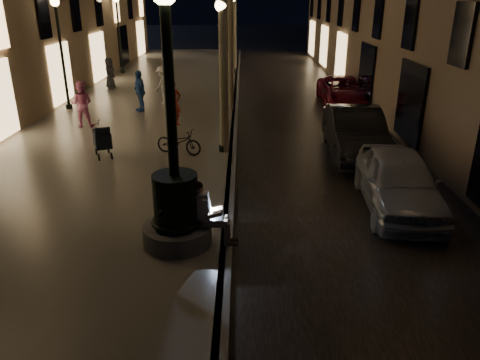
{
  "coord_description": "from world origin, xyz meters",
  "views": [
    {
      "loc": [
        0.33,
        -6.48,
        4.99
      ],
      "look_at": [
        0.28,
        3.0,
        1.19
      ],
      "focal_mm": 35.0,
      "sensor_mm": 36.0,
      "label": 1
    }
  ],
  "objects_px": {
    "lamp_curb_b": "(229,34)",
    "lamp_left_b": "(60,38)",
    "lamp_curb_a": "(222,56)",
    "bicycle": "(179,142)",
    "lamp_curb_d": "(235,17)",
    "car_third": "(344,90)",
    "car_front": "(399,181)",
    "pedestrian_pink": "(82,104)",
    "pedestrian_white": "(163,85)",
    "pedestrian_blue": "(140,91)",
    "stroller": "(102,139)",
    "pedestrian_red": "(174,103)",
    "fountain_lamppost": "(176,198)",
    "lamp_curb_c": "(233,23)",
    "lamp_left_c": "(118,23)",
    "pedestrian_dark": "(110,73)",
    "car_second": "(355,133)",
    "seated_man_laptop": "(207,211)"
  },
  "relations": [
    {
      "from": "lamp_curb_b",
      "to": "pedestrian_dark",
      "type": "distance_m",
      "value": 7.45
    },
    {
      "from": "pedestrian_white",
      "to": "lamp_left_b",
      "type": "bearing_deg",
      "value": -48.16
    },
    {
      "from": "lamp_left_b",
      "to": "car_front",
      "type": "distance_m",
      "value": 15.39
    },
    {
      "from": "stroller",
      "to": "car_second",
      "type": "xyz_separation_m",
      "value": [
        8.02,
        0.8,
        -0.01
      ]
    },
    {
      "from": "lamp_curb_a",
      "to": "pedestrian_dark",
      "type": "height_order",
      "value": "lamp_curb_a"
    },
    {
      "from": "lamp_left_b",
      "to": "pedestrian_white",
      "type": "distance_m",
      "value": 4.73
    },
    {
      "from": "lamp_curb_b",
      "to": "pedestrian_pink",
      "type": "bearing_deg",
      "value": -137.84
    },
    {
      "from": "pedestrian_blue",
      "to": "bicycle",
      "type": "xyz_separation_m",
      "value": [
        2.41,
        -5.83,
        -0.47
      ]
    },
    {
      "from": "fountain_lamppost",
      "to": "lamp_left_b",
      "type": "bearing_deg",
      "value": 118.07
    },
    {
      "from": "car_front",
      "to": "pedestrian_red",
      "type": "bearing_deg",
      "value": 137.13
    },
    {
      "from": "pedestrian_blue",
      "to": "stroller",
      "type": "bearing_deg",
      "value": -32.68
    },
    {
      "from": "lamp_curb_a",
      "to": "lamp_left_b",
      "type": "xyz_separation_m",
      "value": [
        -7.1,
        6.0,
        0.0
      ]
    },
    {
      "from": "car_second",
      "to": "pedestrian_red",
      "type": "xyz_separation_m",
      "value": [
        -6.31,
        2.95,
        0.3
      ]
    },
    {
      "from": "lamp_curb_a",
      "to": "car_front",
      "type": "height_order",
      "value": "lamp_curb_a"
    },
    {
      "from": "lamp_curb_c",
      "to": "pedestrian_pink",
      "type": "distance_m",
      "value": 14.25
    },
    {
      "from": "fountain_lamppost",
      "to": "lamp_curb_d",
      "type": "bearing_deg",
      "value": 88.66
    },
    {
      "from": "car_front",
      "to": "pedestrian_white",
      "type": "distance_m",
      "value": 13.22
    },
    {
      "from": "lamp_curb_b",
      "to": "lamp_left_b",
      "type": "relative_size",
      "value": 1.0
    },
    {
      "from": "lamp_curb_a",
      "to": "car_front",
      "type": "relative_size",
      "value": 1.15
    },
    {
      "from": "lamp_left_c",
      "to": "car_second",
      "type": "xyz_separation_m",
      "value": [
        11.4,
        -15.8,
        -2.47
      ]
    },
    {
      "from": "lamp_curb_b",
      "to": "pedestrian_red",
      "type": "xyz_separation_m",
      "value": [
        -2.01,
        -4.85,
        -2.17
      ]
    },
    {
      "from": "stroller",
      "to": "pedestrian_pink",
      "type": "xyz_separation_m",
      "value": [
        -1.76,
        3.63,
        0.29
      ]
    },
    {
      "from": "fountain_lamppost",
      "to": "lamp_curb_c",
      "type": "bearing_deg",
      "value": 88.18
    },
    {
      "from": "lamp_curb_b",
      "to": "lamp_curb_d",
      "type": "xyz_separation_m",
      "value": [
        0.0,
        16.0,
        0.0
      ]
    },
    {
      "from": "pedestrian_blue",
      "to": "pedestrian_dark",
      "type": "bearing_deg",
      "value": 173.64
    },
    {
      "from": "lamp_curb_a",
      "to": "car_second",
      "type": "bearing_deg",
      "value": 2.72
    },
    {
      "from": "car_front",
      "to": "fountain_lamppost",
      "type": "bearing_deg",
      "value": -152.97
    },
    {
      "from": "car_front",
      "to": "car_third",
      "type": "distance_m",
      "value": 11.93
    },
    {
      "from": "lamp_curb_c",
      "to": "lamp_curb_a",
      "type": "bearing_deg",
      "value": -90.0
    },
    {
      "from": "car_third",
      "to": "pedestrian_blue",
      "type": "distance_m",
      "value": 9.63
    },
    {
      "from": "fountain_lamppost",
      "to": "pedestrian_blue",
      "type": "relative_size",
      "value": 2.97
    },
    {
      "from": "fountain_lamppost",
      "to": "car_third",
      "type": "relative_size",
      "value": 1.15
    },
    {
      "from": "lamp_curb_d",
      "to": "lamp_curb_b",
      "type": "bearing_deg",
      "value": -90.0
    },
    {
      "from": "lamp_curb_a",
      "to": "bicycle",
      "type": "height_order",
      "value": "lamp_curb_a"
    },
    {
      "from": "car_front",
      "to": "car_third",
      "type": "relative_size",
      "value": 0.93
    },
    {
      "from": "stroller",
      "to": "pedestrian_white",
      "type": "distance_m",
      "value": 7.67
    },
    {
      "from": "pedestrian_pink",
      "to": "pedestrian_white",
      "type": "xyz_separation_m",
      "value": [
        2.47,
        4.01,
        -0.01
      ]
    },
    {
      "from": "fountain_lamppost",
      "to": "lamp_left_c",
      "type": "distance_m",
      "value": 23.0
    },
    {
      "from": "lamp_curb_b",
      "to": "pedestrian_pink",
      "type": "xyz_separation_m",
      "value": [
        -5.49,
        -4.97,
        -2.16
      ]
    },
    {
      "from": "lamp_left_b",
      "to": "lamp_left_c",
      "type": "relative_size",
      "value": 1.0
    },
    {
      "from": "pedestrian_white",
      "to": "bicycle",
      "type": "height_order",
      "value": "pedestrian_white"
    },
    {
      "from": "lamp_left_c",
      "to": "pedestrian_red",
      "type": "relative_size",
      "value": 2.77
    },
    {
      "from": "car_second",
      "to": "fountain_lamppost",
      "type": "bearing_deg",
      "value": -126.29
    },
    {
      "from": "car_second",
      "to": "pedestrian_blue",
      "type": "bearing_deg",
      "value": 149.09
    },
    {
      "from": "car_front",
      "to": "pedestrian_blue",
      "type": "distance_m",
      "value": 12.53
    },
    {
      "from": "pedestrian_blue",
      "to": "lamp_curb_a",
      "type": "bearing_deg",
      "value": 0.96
    },
    {
      "from": "fountain_lamppost",
      "to": "bicycle",
      "type": "relative_size",
      "value": 3.41
    },
    {
      "from": "lamp_curb_b",
      "to": "car_third",
      "type": "distance_m",
      "value": 6.09
    },
    {
      "from": "seated_man_laptop",
      "to": "lamp_curb_c",
      "type": "xyz_separation_m",
      "value": [
        0.09,
        22.0,
        2.32
      ]
    },
    {
      "from": "lamp_left_b",
      "to": "pedestrian_pink",
      "type": "height_order",
      "value": "lamp_left_b"
    }
  ]
}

